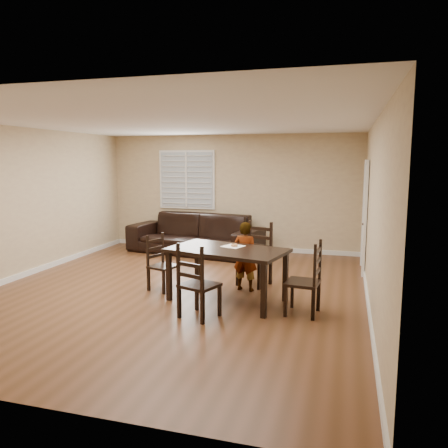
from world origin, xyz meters
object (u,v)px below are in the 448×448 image
Objects in this scene: chair_near at (258,256)px; chair_right at (312,282)px; donut at (234,245)px; sofa at (195,234)px; child at (245,256)px; chair_left at (158,264)px; chair_far at (194,286)px; dining_table at (227,254)px.

chair_near reaches higher than chair_right.
sofa reaches higher than donut.
chair_near is 2.81m from sofa.
chair_right is at bearing 150.45° from child.
donut is at bearing -50.62° from sofa.
child reaches higher than chair_left.
chair_near is at bearing -96.14° from child.
child is (-0.12, -0.46, 0.08)m from chair_near.
child is at bearing -85.89° from chair_near.
chair_left is at bearing -134.58° from chair_near.
chair_left is 1.39m from donut.
chair_near reaches higher than donut.
chair_near reaches higher than sofa.
chair_far is 0.91× the size of child.
dining_table is at bearing -53.00° from sofa.
chair_far is 1.16m from donut.
chair_far is at bearing -104.76° from donut.
chair_near is 1.69m from chair_right.
sofa is at bearing 26.35° from chair_left.
chair_far is at bearing -61.94° from chair_right.
chair_left is (-1.04, 1.18, -0.05)m from chair_far.
dining_table is 2.07× the size of chair_left.
chair_far is at bearing -90.92° from dining_table.
chair_left is (-1.26, 0.30, -0.30)m from dining_table.
chair_left is 0.89× the size of chair_right.
chair_right is at bearing 0.66° from dining_table.
donut is at bearing -104.81° from chair_right.
chair_left is 1.44m from child.
chair_right reaches higher than sofa.
sofa is (-1.89, 2.07, -0.04)m from chair_near.
dining_table is at bearing -109.23° from donut.
chair_near is at bearing -38.12° from sofa.
dining_table is 1.84× the size of chair_far.
dining_table is 1.84× the size of chair_right.
donut is (-0.19, -0.88, 0.34)m from chair_near.
chair_left is 2.60m from chair_right.
dining_table is at bearing -85.00° from chair_near.
chair_right is (1.02, -1.34, -0.02)m from chair_near.
dining_table is at bearing -84.20° from chair_far.
donut is 3.43m from sofa.
donut is (-0.07, -0.42, 0.26)m from child.
chair_left is 0.30× the size of sofa.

